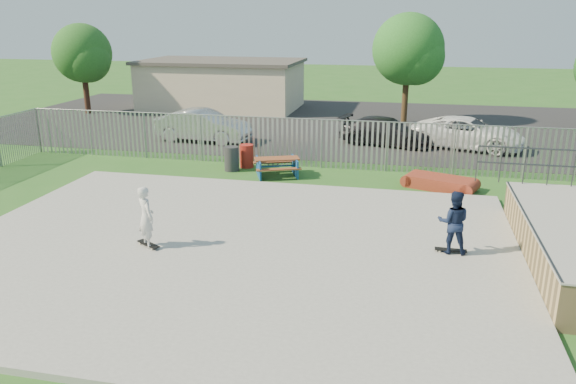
% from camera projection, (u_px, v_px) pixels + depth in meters
% --- Properties ---
extents(ground, '(120.00, 120.00, 0.00)m').
position_uv_depth(ground, '(230.00, 251.00, 14.90)').
color(ground, '#2C6121').
rests_on(ground, ground).
extents(concrete_slab, '(15.00, 12.00, 0.15)m').
position_uv_depth(concrete_slab, '(230.00, 248.00, 14.88)').
color(concrete_slab, gray).
rests_on(concrete_slab, ground).
extents(fence, '(26.04, 16.02, 2.00)m').
position_uv_depth(fence, '(300.00, 172.00, 18.67)').
color(fence, gray).
rests_on(fence, ground).
extents(picnic_table, '(2.10, 1.93, 0.72)m').
position_uv_depth(picnic_table, '(277.00, 167.00, 21.76)').
color(picnic_table, brown).
rests_on(picnic_table, ground).
extents(funbox, '(2.44, 1.80, 0.44)m').
position_uv_depth(funbox, '(440.00, 183.00, 20.20)').
color(funbox, maroon).
rests_on(funbox, ground).
extents(trash_bin_red, '(0.57, 0.57, 0.94)m').
position_uv_depth(trash_bin_red, '(247.00, 156.00, 23.01)').
color(trash_bin_red, maroon).
rests_on(trash_bin_red, ground).
extents(trash_bin_grey, '(0.59, 0.59, 0.98)m').
position_uv_depth(trash_bin_grey, '(232.00, 159.00, 22.50)').
color(trash_bin_grey, '#2A2A2D').
rests_on(trash_bin_grey, ground).
extents(parking_lot, '(40.00, 18.00, 0.02)m').
position_uv_depth(parking_lot, '(332.00, 123.00, 32.60)').
color(parking_lot, black).
rests_on(parking_lot, ground).
extents(car_silver, '(4.87, 2.10, 1.56)m').
position_uv_depth(car_silver, '(203.00, 126.00, 27.64)').
color(car_silver, silver).
rests_on(car_silver, parking_lot).
extents(car_dark, '(4.79, 2.77, 1.31)m').
position_uv_depth(car_dark, '(386.00, 131.00, 26.93)').
color(car_dark, black).
rests_on(car_dark, parking_lot).
extents(car_white, '(5.61, 3.71, 1.43)m').
position_uv_depth(car_white, '(468.00, 133.00, 26.21)').
color(car_white, white).
rests_on(car_white, parking_lot).
extents(building, '(10.40, 6.40, 3.20)m').
position_uv_depth(building, '(222.00, 84.00, 37.49)').
color(building, beige).
rests_on(building, ground).
extents(tree_left, '(3.61, 3.61, 5.57)m').
position_uv_depth(tree_left, '(82.00, 53.00, 34.81)').
color(tree_left, '#3D2218').
rests_on(tree_left, ground).
extents(tree_mid, '(4.01, 4.01, 6.19)m').
position_uv_depth(tree_mid, '(408.00, 49.00, 31.51)').
color(tree_mid, '#46321C').
rests_on(tree_mid, ground).
extents(skateboard_a, '(0.80, 0.21, 0.08)m').
position_uv_depth(skateboard_a, '(451.00, 251.00, 14.43)').
color(skateboard_a, black).
rests_on(skateboard_a, concrete_slab).
extents(skateboard_b, '(0.79, 0.58, 0.08)m').
position_uv_depth(skateboard_b, '(148.00, 245.00, 14.80)').
color(skateboard_b, black).
rests_on(skateboard_b, concrete_slab).
extents(skater_navy, '(0.81, 0.64, 1.65)m').
position_uv_depth(skater_navy, '(453.00, 222.00, 14.19)').
color(skater_navy, '#121D3B').
rests_on(skater_navy, concrete_slab).
extents(skater_white, '(0.71, 0.69, 1.65)m').
position_uv_depth(skater_white, '(146.00, 217.00, 14.56)').
color(skater_white, silver).
rests_on(skater_white, concrete_slab).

